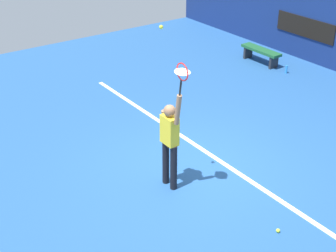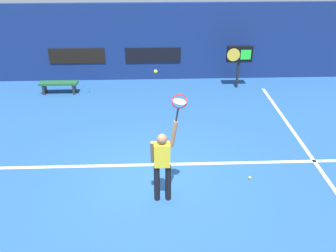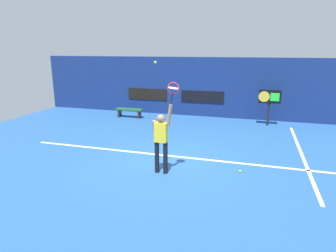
% 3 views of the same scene
% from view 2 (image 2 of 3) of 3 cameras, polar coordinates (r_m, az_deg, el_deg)
% --- Properties ---
extents(ground_plane, '(18.00, 18.00, 0.00)m').
position_cam_2_polar(ground_plane, '(8.75, -2.27, -8.51)').
color(ground_plane, '#23518C').
extents(back_wall, '(18.00, 0.20, 3.01)m').
position_cam_2_polar(back_wall, '(14.29, -2.48, 13.34)').
color(back_wall, navy).
rests_on(back_wall, ground_plane).
extents(sponsor_banner_center, '(2.20, 0.03, 0.60)m').
position_cam_2_polar(sponsor_banner_center, '(14.31, -2.44, 11.35)').
color(sponsor_banner_center, black).
extents(sponsor_banner_portside, '(2.20, 0.03, 0.60)m').
position_cam_2_polar(sponsor_banner_portside, '(14.63, -14.49, 10.90)').
color(sponsor_banner_portside, black).
extents(court_baseline, '(10.00, 0.10, 0.01)m').
position_cam_2_polar(court_baseline, '(9.23, -2.28, -6.26)').
color(court_baseline, white).
rests_on(court_baseline, ground_plane).
extents(court_sideline, '(0.10, 7.00, 0.01)m').
position_cam_2_polar(court_sideline, '(11.21, 19.86, -1.28)').
color(court_sideline, white).
rests_on(court_sideline, ground_plane).
extents(tennis_player, '(0.57, 0.31, 1.99)m').
position_cam_2_polar(tennis_player, '(7.55, -0.92, -5.81)').
color(tennis_player, black).
rests_on(tennis_player, ground_plane).
extents(tennis_racket, '(0.36, 0.27, 0.62)m').
position_cam_2_polar(tennis_racket, '(6.88, 1.82, 3.74)').
color(tennis_racket, black).
extents(tennis_ball, '(0.07, 0.07, 0.07)m').
position_cam_2_polar(tennis_ball, '(6.51, -2.01, 8.81)').
color(tennis_ball, '#CCE033').
extents(scoreboard_clock, '(0.96, 0.20, 1.63)m').
position_cam_2_polar(scoreboard_clock, '(13.68, 11.45, 11.04)').
color(scoreboard_clock, black).
rests_on(scoreboard_clock, ground_plane).
extents(court_bench, '(1.40, 0.36, 0.45)m').
position_cam_2_polar(court_bench, '(13.79, -17.22, 6.36)').
color(court_bench, '#1E592D').
rests_on(court_bench, ground_plane).
extents(water_bottle, '(0.07, 0.07, 0.24)m').
position_cam_2_polar(water_bottle, '(13.64, -12.76, 5.71)').
color(water_bottle, '#338CD8').
rests_on(water_bottle, ground_plane).
extents(spare_ball, '(0.07, 0.07, 0.07)m').
position_cam_2_polar(spare_ball, '(8.96, 13.07, -8.11)').
color(spare_ball, '#CCE033').
rests_on(spare_ball, ground_plane).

